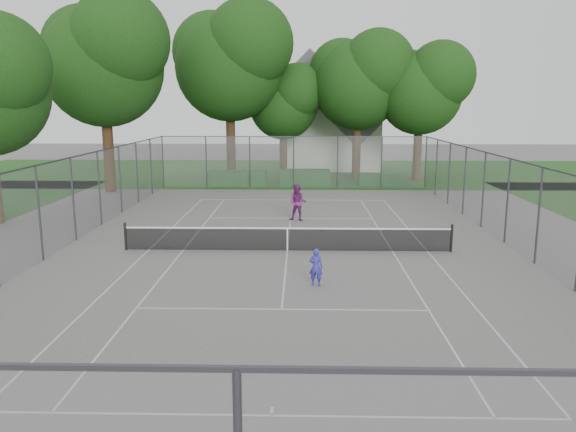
{
  "coord_description": "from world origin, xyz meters",
  "views": [
    {
      "loc": [
        0.53,
        -21.33,
        5.68
      ],
      "look_at": [
        0.0,
        1.0,
        1.2
      ],
      "focal_mm": 35.0,
      "sensor_mm": 36.0,
      "label": 1
    }
  ],
  "objects_px": {
    "tennis_net": "(287,238)",
    "girl_player": "(316,267)",
    "woman_player": "(298,203)",
    "house": "(332,122)"
  },
  "relations": [
    {
      "from": "tennis_net",
      "to": "girl_player",
      "type": "height_order",
      "value": "girl_player"
    },
    {
      "from": "woman_player",
      "to": "tennis_net",
      "type": "bearing_deg",
      "value": -79.78
    },
    {
      "from": "tennis_net",
      "to": "woman_player",
      "type": "relative_size",
      "value": 7.1
    },
    {
      "from": "house",
      "to": "woman_player",
      "type": "relative_size",
      "value": 5.58
    },
    {
      "from": "house",
      "to": "girl_player",
      "type": "xyz_separation_m",
      "value": [
        -2.18,
        -33.17,
        -3.47
      ]
    },
    {
      "from": "tennis_net",
      "to": "girl_player",
      "type": "xyz_separation_m",
      "value": [
        1.01,
        -4.24,
        0.09
      ]
    },
    {
      "from": "girl_player",
      "to": "woman_player",
      "type": "distance_m",
      "value": 10.06
    },
    {
      "from": "tennis_net",
      "to": "woman_player",
      "type": "distance_m",
      "value": 5.82
    },
    {
      "from": "tennis_net",
      "to": "house",
      "type": "distance_m",
      "value": 29.33
    },
    {
      "from": "tennis_net",
      "to": "house",
      "type": "height_order",
      "value": "house"
    }
  ]
}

